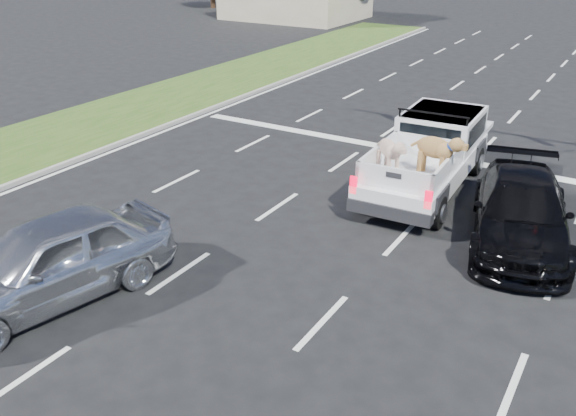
# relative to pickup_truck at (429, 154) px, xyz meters

# --- Properties ---
(ground) EXTENTS (160.00, 160.00, 0.00)m
(ground) POSITION_rel_pickup_truck_xyz_m (-1.20, -7.27, -1.04)
(ground) COLOR black
(ground) RESTS_ON ground
(road_markings) EXTENTS (17.75, 60.00, 0.01)m
(road_markings) POSITION_rel_pickup_truck_xyz_m (-1.20, -0.71, -1.04)
(road_markings) COLOR silver
(road_markings) RESTS_ON ground
(grass_median_left) EXTENTS (5.00, 60.00, 0.10)m
(grass_median_left) POSITION_rel_pickup_truck_xyz_m (-12.70, -1.27, -0.99)
(grass_median_left) COLOR #2A4515
(grass_median_left) RESTS_ON ground
(curb_left) EXTENTS (0.15, 60.00, 0.14)m
(curb_left) POSITION_rel_pickup_truck_xyz_m (-10.25, -1.27, -0.97)
(curb_left) COLOR gray
(curb_left) RESTS_ON ground
(pickup_truck) EXTENTS (2.58, 6.00, 2.22)m
(pickup_truck) POSITION_rel_pickup_truck_xyz_m (0.00, 0.00, 0.00)
(pickup_truck) COLOR black
(pickup_truck) RESTS_ON ground
(silver_sedan) EXTENTS (3.12, 5.36, 1.71)m
(silver_sedan) POSITION_rel_pickup_truck_xyz_m (-4.47, -9.30, -0.19)
(silver_sedan) COLOR #B4B6BC
(silver_sedan) RESTS_ON ground
(black_coupe) EXTENTS (3.28, 5.59, 1.52)m
(black_coupe) POSITION_rel_pickup_truck_xyz_m (2.94, -1.95, -0.28)
(black_coupe) COLOR black
(black_coupe) RESTS_ON ground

